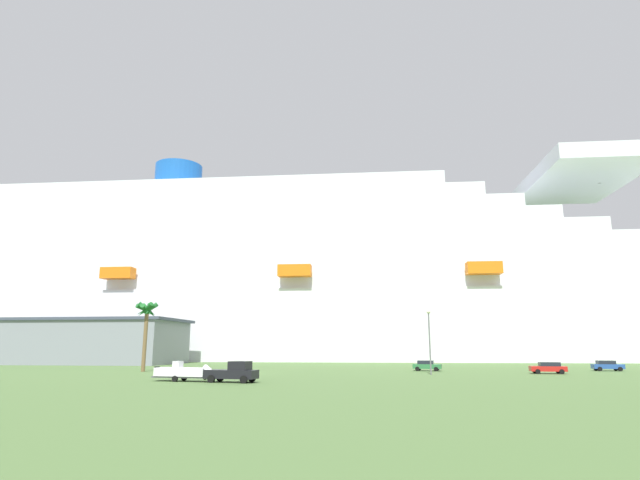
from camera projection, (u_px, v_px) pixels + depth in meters
ground_plane at (306, 365)px, 101.20m from camera, size 600.00×600.00×0.00m
cruise_ship at (299, 290)px, 141.86m from camera, size 304.80×62.53×67.11m
terminal_building at (71, 341)px, 111.12m from camera, size 49.76×22.39×9.53m
pickup_truck at (233, 372)px, 53.77m from camera, size 5.79×2.77×2.20m
small_boat_on_trailer at (187, 372)px, 55.31m from camera, size 8.41×2.51×2.15m
palm_tree at (147, 315)px, 78.22m from camera, size 3.52×3.63×10.52m
street_lamp at (429, 332)px, 69.47m from camera, size 0.56×0.56×8.70m
parked_car_blue_suv at (607, 365)px, 78.53m from camera, size 4.36×2.06×1.58m
parked_car_red_hatchback at (548, 368)px, 70.64m from camera, size 4.74×2.06×1.58m
parked_car_green_wagon at (427, 365)px, 78.71m from camera, size 4.50×2.58×1.58m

